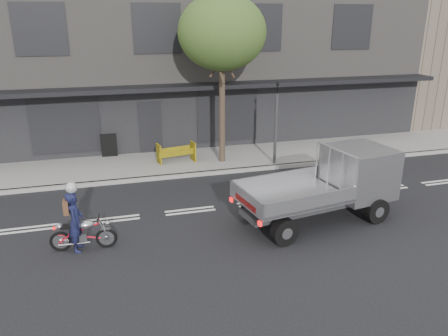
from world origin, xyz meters
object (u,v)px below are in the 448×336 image
construction_barrier (177,154)px  traffic_light_pole (276,128)px  motorcycle (83,233)px  rider (76,222)px  flatbed_ute (347,176)px  street_tree (222,33)px  sandwich_board (109,145)px

construction_barrier → traffic_light_pole: bearing=-14.2°
motorcycle → rider: size_ratio=1.06×
traffic_light_pole → flatbed_ute: (0.40, -4.86, -0.39)m
street_tree → sandwich_board: 6.70m
traffic_light_pole → sandwich_board: (-6.52, 2.64, -0.98)m
sandwich_board → flatbed_ute: bearing=-44.6°
street_tree → sandwich_board: (-4.52, 1.79, -4.60)m
sandwich_board → construction_barrier: bearing=-29.4°
street_tree → flatbed_ute: 7.38m
traffic_light_pole → rider: (-7.54, -4.96, -0.83)m
street_tree → construction_barrier: street_tree is taller
rider → street_tree: bearing=-37.6°
motorcycle → rider: rider is taller
street_tree → rider: size_ratio=4.10×
street_tree → sandwich_board: bearing=158.4°
flatbed_ute → sandwich_board: 10.23m
street_tree → rider: (-5.54, -5.81, -4.46)m
traffic_light_pole → motorcycle: 8.98m
street_tree → construction_barrier: bearing=176.1°
flatbed_ute → traffic_light_pole: bearing=85.4°
construction_barrier → sandwich_board: 3.13m
street_tree → motorcycle: bearing=-132.8°
motorcycle → construction_barrier: (3.52, 5.94, 0.12)m
rider → flatbed_ute: flatbed_ute is taller
motorcycle → flatbed_ute: flatbed_ute is taller
construction_barrier → sandwich_board: sandwich_board is taller
flatbed_ute → construction_barrier: bearing=116.8°
traffic_light_pole → construction_barrier: traffic_light_pole is taller
flatbed_ute → construction_barrier: (-4.27, 5.84, -0.69)m
traffic_light_pole → motorcycle: bearing=-146.1°
motorcycle → sandwich_board: size_ratio=1.66×
motorcycle → sandwich_board: (0.87, 7.61, 0.21)m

